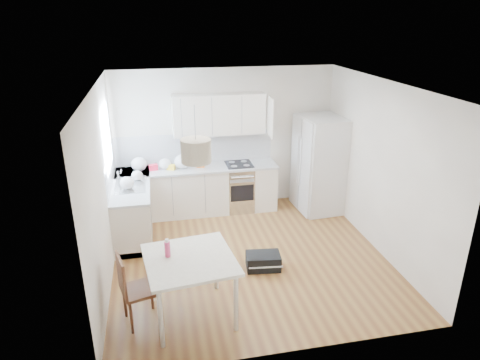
# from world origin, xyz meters

# --- Properties ---
(floor) EXTENTS (4.20, 4.20, 0.00)m
(floor) POSITION_xyz_m (0.00, 0.00, 0.00)
(floor) COLOR brown
(floor) RESTS_ON ground
(ceiling) EXTENTS (4.20, 4.20, 0.00)m
(ceiling) POSITION_xyz_m (0.00, 0.00, 2.70)
(ceiling) COLOR white
(ceiling) RESTS_ON wall_back
(wall_back) EXTENTS (4.20, 0.00, 4.20)m
(wall_back) POSITION_xyz_m (0.00, 2.10, 1.35)
(wall_back) COLOR beige
(wall_back) RESTS_ON floor
(wall_left) EXTENTS (0.00, 4.20, 4.20)m
(wall_left) POSITION_xyz_m (-2.10, 0.00, 1.35)
(wall_left) COLOR beige
(wall_left) RESTS_ON floor
(wall_right) EXTENTS (0.00, 4.20, 4.20)m
(wall_right) POSITION_xyz_m (2.10, 0.00, 1.35)
(wall_right) COLOR beige
(wall_right) RESTS_ON floor
(window_glassblock) EXTENTS (0.02, 1.00, 1.00)m
(window_glassblock) POSITION_xyz_m (-2.09, 1.15, 1.75)
(window_glassblock) COLOR #BFE0F9
(window_glassblock) RESTS_ON wall_left
(cabinets_back) EXTENTS (3.00, 0.60, 0.88)m
(cabinets_back) POSITION_xyz_m (-0.60, 1.80, 0.44)
(cabinets_back) COLOR silver
(cabinets_back) RESTS_ON floor
(cabinets_left) EXTENTS (0.60, 1.80, 0.88)m
(cabinets_left) POSITION_xyz_m (-1.80, 1.20, 0.44)
(cabinets_left) COLOR silver
(cabinets_left) RESTS_ON floor
(counter_back) EXTENTS (3.02, 0.64, 0.04)m
(counter_back) POSITION_xyz_m (-0.60, 1.80, 0.90)
(counter_back) COLOR #B8BABD
(counter_back) RESTS_ON cabinets_back
(counter_left) EXTENTS (0.64, 1.82, 0.04)m
(counter_left) POSITION_xyz_m (-1.80, 1.20, 0.90)
(counter_left) COLOR #B8BABD
(counter_left) RESTS_ON cabinets_left
(backsplash_back) EXTENTS (3.00, 0.01, 0.58)m
(backsplash_back) POSITION_xyz_m (-0.60, 2.09, 1.21)
(backsplash_back) COLOR white
(backsplash_back) RESTS_ON wall_back
(backsplash_left) EXTENTS (0.01, 1.80, 0.58)m
(backsplash_left) POSITION_xyz_m (-2.09, 1.20, 1.21)
(backsplash_left) COLOR white
(backsplash_left) RESTS_ON wall_left
(upper_cabinets) EXTENTS (1.70, 0.32, 0.75)m
(upper_cabinets) POSITION_xyz_m (-0.15, 1.94, 1.88)
(upper_cabinets) COLOR silver
(upper_cabinets) RESTS_ON wall_back
(range_oven) EXTENTS (0.50, 0.61, 0.88)m
(range_oven) POSITION_xyz_m (0.20, 1.80, 0.44)
(range_oven) COLOR #BABCBF
(range_oven) RESTS_ON floor
(sink) EXTENTS (0.50, 0.80, 0.16)m
(sink) POSITION_xyz_m (-1.80, 1.15, 0.92)
(sink) COLOR #BABCBF
(sink) RESTS_ON counter_left
(refrigerator) EXTENTS (0.94, 0.98, 1.84)m
(refrigerator) POSITION_xyz_m (1.72, 1.50, 0.92)
(refrigerator) COLOR silver
(refrigerator) RESTS_ON floor
(dining_table) EXTENTS (1.18, 1.18, 0.84)m
(dining_table) POSITION_xyz_m (-1.03, -1.23, 0.74)
(dining_table) COLOR beige
(dining_table) RESTS_ON floor
(dining_chair) EXTENTS (0.50, 0.50, 0.96)m
(dining_chair) POSITION_xyz_m (-1.65, -1.21, 0.48)
(dining_chair) COLOR #4B2A16
(dining_chair) RESTS_ON floor
(drink_bottle) EXTENTS (0.08, 0.08, 0.24)m
(drink_bottle) POSITION_xyz_m (-1.29, -1.13, 0.96)
(drink_bottle) COLOR #D83C71
(drink_bottle) RESTS_ON dining_table
(gym_bag) EXTENTS (0.54, 0.39, 0.23)m
(gym_bag) POSITION_xyz_m (0.13, -0.37, 0.12)
(gym_bag) COLOR black
(gym_bag) RESTS_ON floor
(pendant_lamp) EXTENTS (0.43, 0.43, 0.27)m
(pendant_lamp) POSITION_xyz_m (-0.90, -1.17, 2.18)
(pendant_lamp) COLOR #B8A58E
(pendant_lamp) RESTS_ON ceiling
(grocery_bag_a) EXTENTS (0.29, 0.24, 0.26)m
(grocery_bag_a) POSITION_xyz_m (-1.66, 1.83, 1.05)
(grocery_bag_a) COLOR white
(grocery_bag_a) RESTS_ON counter_back
(grocery_bag_b) EXTENTS (0.23, 0.19, 0.20)m
(grocery_bag_b) POSITION_xyz_m (-1.19, 1.82, 1.02)
(grocery_bag_b) COLOR white
(grocery_bag_b) RESTS_ON counter_back
(grocery_bag_c) EXTENTS (0.30, 0.26, 0.27)m
(grocery_bag_c) POSITION_xyz_m (-0.87, 1.79, 1.06)
(grocery_bag_c) COLOR white
(grocery_bag_c) RESTS_ON counter_back
(grocery_bag_d) EXTENTS (0.19, 0.17, 0.17)m
(grocery_bag_d) POSITION_xyz_m (-1.69, 1.35, 1.01)
(grocery_bag_d) COLOR white
(grocery_bag_d) RESTS_ON counter_back
(grocery_bag_e) EXTENTS (0.23, 0.20, 0.21)m
(grocery_bag_e) POSITION_xyz_m (-1.84, 0.97, 1.03)
(grocery_bag_e) COLOR white
(grocery_bag_e) RESTS_ON counter_left
(snack_orange) EXTENTS (0.16, 0.12, 0.10)m
(snack_orange) POSITION_xyz_m (-0.54, 1.81, 0.97)
(snack_orange) COLOR orange
(snack_orange) RESTS_ON counter_back
(snack_yellow) EXTENTS (0.17, 0.15, 0.10)m
(snack_yellow) POSITION_xyz_m (-1.09, 1.77, 0.97)
(snack_yellow) COLOR gold
(snack_yellow) RESTS_ON counter_back
(snack_red) EXTENTS (0.17, 0.12, 0.11)m
(snack_red) POSITION_xyz_m (-1.40, 1.81, 0.97)
(snack_red) COLOR #B4162B
(snack_red) RESTS_ON counter_back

